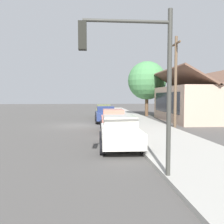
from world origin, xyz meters
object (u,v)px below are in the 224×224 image
(car_coral, at_px, (113,120))
(car_navy, at_px, (106,114))
(car_olive, at_px, (104,111))
(shade_tree, at_px, (147,81))
(utility_pole_wooden, at_px, (176,80))
(fire_hydrant_red, at_px, (124,119))
(car_ivory, at_px, (120,132))
(traffic_light_main, at_px, (135,66))

(car_coral, bearing_deg, car_navy, -176.03)
(car_olive, bearing_deg, shade_tree, 108.94)
(car_navy, relative_size, utility_pole_wooden, 0.58)
(fire_hydrant_red, bearing_deg, car_coral, -19.44)
(car_coral, xyz_separation_m, car_ivory, (6.12, -0.22, 0.00))
(car_navy, xyz_separation_m, traffic_light_main, (16.74, -0.11, 2.68))
(car_navy, distance_m, shade_tree, 10.14)
(car_olive, distance_m, shade_tree, 7.19)
(utility_pole_wooden, bearing_deg, car_olive, -150.93)
(car_ivory, bearing_deg, car_coral, 179.64)
(car_navy, bearing_deg, car_coral, 2.27)
(utility_pole_wooden, distance_m, fire_hydrant_red, 5.75)
(car_olive, relative_size, car_navy, 1.08)
(car_navy, distance_m, utility_pole_wooden, 7.74)
(car_navy, bearing_deg, car_olive, 178.90)
(car_ivory, distance_m, shade_tree, 20.47)
(car_navy, height_order, car_ivory, same)
(shade_tree, height_order, fire_hydrant_red, shade_tree)
(car_navy, relative_size, car_coral, 0.94)
(car_olive, distance_m, fire_hydrant_red, 7.67)
(car_ivory, bearing_deg, shade_tree, 164.78)
(car_ivory, bearing_deg, car_olive, -178.53)
(car_olive, height_order, shade_tree, shade_tree)
(car_coral, height_order, car_ivory, same)
(shade_tree, xyz_separation_m, utility_pole_wooden, (11.74, -0.33, -0.71))
(shade_tree, bearing_deg, car_ivory, -16.89)
(car_coral, bearing_deg, utility_pole_wooden, 106.24)
(car_coral, distance_m, fire_hydrant_red, 3.92)
(traffic_light_main, height_order, utility_pole_wooden, utility_pole_wooden)
(car_ivory, distance_m, fire_hydrant_red, 9.92)
(car_ivory, xyz_separation_m, fire_hydrant_red, (-9.80, 1.52, -0.32))
(car_coral, xyz_separation_m, utility_pole_wooden, (-1.39, 5.30, 3.11))
(traffic_light_main, bearing_deg, utility_pole_wooden, 155.34)
(car_olive, distance_m, car_ivory, 17.32)
(car_coral, height_order, shade_tree, shade_tree)
(car_ivory, bearing_deg, traffic_light_main, -0.03)
(utility_pole_wooden, bearing_deg, shade_tree, 178.40)
(car_navy, xyz_separation_m, car_coral, (5.80, 0.25, -0.00))
(car_navy, distance_m, car_ivory, 11.92)
(car_ivory, bearing_deg, utility_pole_wooden, 145.36)
(car_olive, bearing_deg, car_ivory, 0.32)
(car_navy, distance_m, fire_hydrant_red, 2.64)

